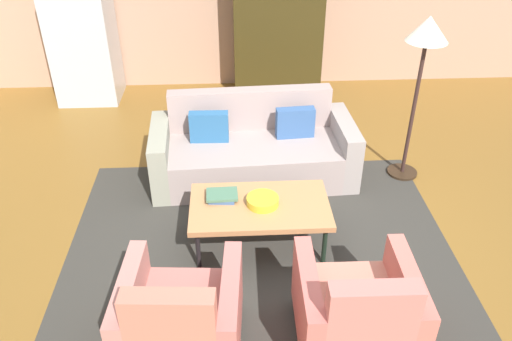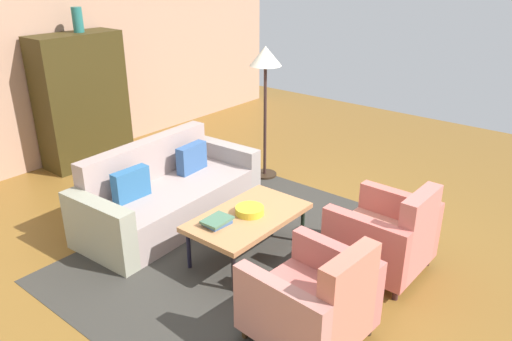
{
  "view_description": "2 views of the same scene",
  "coord_description": "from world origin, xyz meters",
  "px_view_note": "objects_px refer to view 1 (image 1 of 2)",
  "views": [
    {
      "loc": [
        -0.58,
        -3.47,
        3.06
      ],
      "look_at": [
        -0.37,
        0.43,
        0.55
      ],
      "focal_mm": 35.93,
      "sensor_mm": 36.0,
      "label": 1
    },
    {
      "loc": [
        -3.56,
        -2.67,
        2.7
      ],
      "look_at": [
        -0.09,
        0.17,
        0.78
      ],
      "focal_mm": 34.86,
      "sensor_mm": 36.0,
      "label": 2
    }
  ],
  "objects_px": {
    "cabinet": "(278,29)",
    "floor_lamp": "(425,45)",
    "armchair_left": "(180,323)",
    "armchair_right": "(358,315)",
    "couch": "(253,150)",
    "coffee_table": "(260,208)",
    "book_stack": "(222,196)",
    "fruit_bowl": "(263,201)",
    "refrigerator": "(82,33)"
  },
  "relations": [
    {
      "from": "book_stack",
      "to": "refrigerator",
      "type": "xyz_separation_m",
      "value": [
        -1.84,
        3.16,
        0.45
      ]
    },
    {
      "from": "refrigerator",
      "to": "armchair_left",
      "type": "bearing_deg",
      "value": -70.6
    },
    {
      "from": "coffee_table",
      "to": "armchair_left",
      "type": "bearing_deg",
      "value": -117.4
    },
    {
      "from": "couch",
      "to": "armchair_left",
      "type": "height_order",
      "value": "armchair_left"
    },
    {
      "from": "armchair_right",
      "to": "armchair_left",
      "type": "bearing_deg",
      "value": -179.17
    },
    {
      "from": "couch",
      "to": "fruit_bowl",
      "type": "xyz_separation_m",
      "value": [
        0.03,
        -1.19,
        0.19
      ]
    },
    {
      "from": "couch",
      "to": "coffee_table",
      "type": "relative_size",
      "value": 1.79
    },
    {
      "from": "coffee_table",
      "to": "fruit_bowl",
      "type": "xyz_separation_m",
      "value": [
        0.02,
        -0.0,
        0.07
      ]
    },
    {
      "from": "armchair_right",
      "to": "book_stack",
      "type": "distance_m",
      "value": 1.57
    },
    {
      "from": "couch",
      "to": "coffee_table",
      "type": "distance_m",
      "value": 1.19
    },
    {
      "from": "couch",
      "to": "floor_lamp",
      "type": "relative_size",
      "value": 1.25
    },
    {
      "from": "armchair_right",
      "to": "floor_lamp",
      "type": "bearing_deg",
      "value": 66.26
    },
    {
      "from": "armchair_left",
      "to": "armchair_right",
      "type": "height_order",
      "value": "same"
    },
    {
      "from": "couch",
      "to": "cabinet",
      "type": "distance_m",
      "value": 2.31
    },
    {
      "from": "armchair_right",
      "to": "fruit_bowl",
      "type": "distance_m",
      "value": 1.31
    },
    {
      "from": "couch",
      "to": "cabinet",
      "type": "xyz_separation_m",
      "value": [
        0.45,
        2.18,
        0.61
      ]
    },
    {
      "from": "armchair_left",
      "to": "fruit_bowl",
      "type": "relative_size",
      "value": 3.18
    },
    {
      "from": "refrigerator",
      "to": "book_stack",
      "type": "bearing_deg",
      "value": -59.77
    },
    {
      "from": "book_stack",
      "to": "refrigerator",
      "type": "height_order",
      "value": "refrigerator"
    },
    {
      "from": "armchair_left",
      "to": "refrigerator",
      "type": "distance_m",
      "value": 4.73
    },
    {
      "from": "fruit_bowl",
      "to": "coffee_table",
      "type": "bearing_deg",
      "value": 180.0
    },
    {
      "from": "cabinet",
      "to": "floor_lamp",
      "type": "distance_m",
      "value": 2.64
    },
    {
      "from": "couch",
      "to": "fruit_bowl",
      "type": "distance_m",
      "value": 1.2
    },
    {
      "from": "refrigerator",
      "to": "floor_lamp",
      "type": "xyz_separation_m",
      "value": [
        3.79,
        -2.19,
        0.52
      ]
    },
    {
      "from": "cabinet",
      "to": "floor_lamp",
      "type": "bearing_deg",
      "value": -62.74
    },
    {
      "from": "coffee_table",
      "to": "fruit_bowl",
      "type": "bearing_deg",
      "value": -0.0
    },
    {
      "from": "coffee_table",
      "to": "armchair_left",
      "type": "relative_size",
      "value": 1.36
    },
    {
      "from": "couch",
      "to": "armchair_left",
      "type": "distance_m",
      "value": 2.43
    },
    {
      "from": "refrigerator",
      "to": "coffee_table",
      "type": "bearing_deg",
      "value": -56.45
    },
    {
      "from": "armchair_left",
      "to": "cabinet",
      "type": "bearing_deg",
      "value": 80.96
    },
    {
      "from": "book_stack",
      "to": "refrigerator",
      "type": "distance_m",
      "value": 3.69
    },
    {
      "from": "armchair_left",
      "to": "book_stack",
      "type": "height_order",
      "value": "armchair_left"
    },
    {
      "from": "couch",
      "to": "book_stack",
      "type": "height_order",
      "value": "couch"
    },
    {
      "from": "cabinet",
      "to": "floor_lamp",
      "type": "height_order",
      "value": "cabinet"
    },
    {
      "from": "floor_lamp",
      "to": "fruit_bowl",
      "type": "bearing_deg",
      "value": -146.06
    },
    {
      "from": "cabinet",
      "to": "coffee_table",
      "type": "bearing_deg",
      "value": -97.51
    },
    {
      "from": "fruit_bowl",
      "to": "floor_lamp",
      "type": "xyz_separation_m",
      "value": [
        1.6,
        1.08,
        0.97
      ]
    },
    {
      "from": "fruit_bowl",
      "to": "refrigerator",
      "type": "relative_size",
      "value": 0.15
    },
    {
      "from": "armchair_right",
      "to": "fruit_bowl",
      "type": "height_order",
      "value": "armchair_right"
    },
    {
      "from": "armchair_left",
      "to": "floor_lamp",
      "type": "height_order",
      "value": "floor_lamp"
    },
    {
      "from": "armchair_left",
      "to": "book_stack",
      "type": "bearing_deg",
      "value": 81.41
    },
    {
      "from": "floor_lamp",
      "to": "book_stack",
      "type": "bearing_deg",
      "value": -153.4
    },
    {
      "from": "coffee_table",
      "to": "cabinet",
      "type": "height_order",
      "value": "cabinet"
    },
    {
      "from": "couch",
      "to": "book_stack",
      "type": "bearing_deg",
      "value": 70.8
    },
    {
      "from": "couch",
      "to": "armchair_right",
      "type": "xyz_separation_m",
      "value": [
        0.6,
        -2.35,
        0.06
      ]
    },
    {
      "from": "couch",
      "to": "refrigerator",
      "type": "distance_m",
      "value": 3.07
    },
    {
      "from": "couch",
      "to": "book_stack",
      "type": "xyz_separation_m",
      "value": [
        -0.32,
        -1.08,
        0.18
      ]
    },
    {
      "from": "couch",
      "to": "coffee_table",
      "type": "xyz_separation_m",
      "value": [
        0.0,
        -1.19,
        0.12
      ]
    },
    {
      "from": "couch",
      "to": "cabinet",
      "type": "relative_size",
      "value": 1.19
    },
    {
      "from": "armchair_right",
      "to": "fruit_bowl",
      "type": "xyz_separation_m",
      "value": [
        -0.57,
        1.17,
        0.13
      ]
    }
  ]
}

